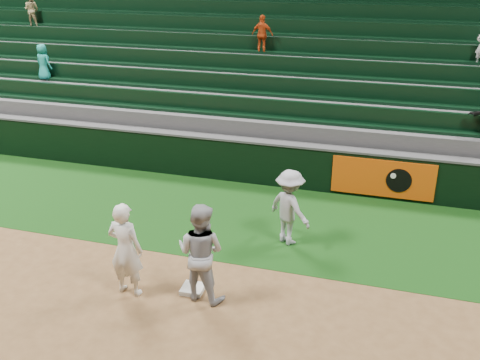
# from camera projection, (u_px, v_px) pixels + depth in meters

# --- Properties ---
(ground) EXTENTS (70.00, 70.00, 0.00)m
(ground) POSITION_uv_depth(u_px,v_px,m) (209.00, 286.00, 10.36)
(ground) COLOR brown
(ground) RESTS_ON ground
(foul_grass) EXTENTS (36.00, 4.20, 0.01)m
(foul_grass) POSITION_uv_depth(u_px,v_px,m) (250.00, 218.00, 13.01)
(foul_grass) COLOR black
(foul_grass) RESTS_ON ground
(first_base) EXTENTS (0.43, 0.43, 0.09)m
(first_base) POSITION_uv_depth(u_px,v_px,m) (193.00, 289.00, 10.21)
(first_base) COLOR white
(first_base) RESTS_ON ground
(first_baseman) EXTENTS (0.71, 0.49, 1.87)m
(first_baseman) POSITION_uv_depth(u_px,v_px,m) (126.00, 249.00, 9.83)
(first_baseman) COLOR white
(first_baseman) RESTS_ON ground
(baserunner) EXTENTS (1.03, 0.86, 1.91)m
(baserunner) POSITION_uv_depth(u_px,v_px,m) (201.00, 252.00, 9.70)
(baserunner) COLOR #9FA1A9
(baserunner) RESTS_ON ground
(base_coach) EXTENTS (1.28, 1.15, 1.72)m
(base_coach) POSITION_uv_depth(u_px,v_px,m) (290.00, 207.00, 11.60)
(base_coach) COLOR #9FA1AC
(base_coach) RESTS_ON foul_grass
(field_wall) EXTENTS (36.00, 0.45, 1.25)m
(field_wall) POSITION_uv_depth(u_px,v_px,m) (272.00, 163.00, 14.69)
(field_wall) COLOR black
(field_wall) RESTS_ON ground
(stadium_seating) EXTENTS (36.00, 5.95, 4.85)m
(stadium_seating) POSITION_uv_depth(u_px,v_px,m) (298.00, 93.00, 17.61)
(stadium_seating) COLOR #3D3D3F
(stadium_seating) RESTS_ON ground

